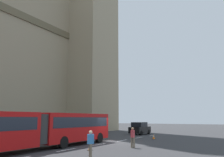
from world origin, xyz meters
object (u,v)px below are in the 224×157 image
at_px(articulated_bus, 34,127).
at_px(pedestrian_near_cones, 91,143).
at_px(pedestrian_by_kerb, 133,137).
at_px(sedan_lead, 140,128).
at_px(traffic_cone_west, 90,147).
at_px(traffic_cone_middle, 154,137).

bearing_deg(articulated_bus, pedestrian_near_cones, -94.77).
xyz_separation_m(pedestrian_near_cones, pedestrian_by_kerb, (5.94, -0.08, 0.00)).
height_order(articulated_bus, sedan_lead, articulated_bus).
height_order(traffic_cone_west, pedestrian_by_kerb, pedestrian_by_kerb).
height_order(sedan_lead, pedestrian_by_kerb, sedan_lead).
bearing_deg(traffic_cone_west, sedan_lead, 12.23).
distance_m(sedan_lead, pedestrian_by_kerb, 16.38).
height_order(sedan_lead, traffic_cone_west, sedan_lead).
relative_size(traffic_cone_middle, pedestrian_by_kerb, 0.34).
bearing_deg(traffic_cone_west, articulated_bus, 122.39).
height_order(traffic_cone_west, pedestrian_near_cones, pedestrian_near_cones).
distance_m(pedestrian_near_cones, pedestrian_by_kerb, 5.94).
height_order(articulated_bus, traffic_cone_middle, articulated_bus).
relative_size(sedan_lead, traffic_cone_middle, 7.59).
relative_size(traffic_cone_west, pedestrian_near_cones, 0.34).
relative_size(articulated_bus, pedestrian_near_cones, 10.70).
distance_m(articulated_bus, traffic_cone_west, 4.64).
relative_size(traffic_cone_west, traffic_cone_middle, 1.00).
bearing_deg(traffic_cone_west, pedestrian_by_kerb, -35.21).
xyz_separation_m(traffic_cone_west, pedestrian_near_cones, (-2.85, -2.10, 0.63)).
height_order(sedan_lead, traffic_cone_middle, sedan_lead).
bearing_deg(sedan_lead, traffic_cone_west, -167.77).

